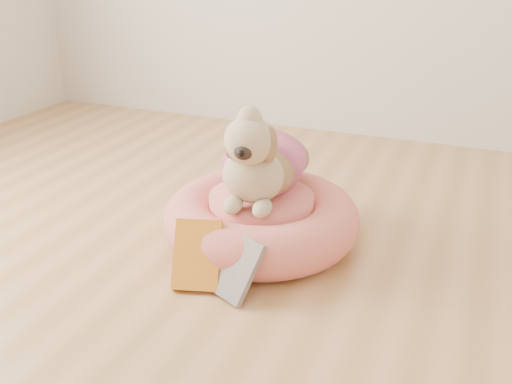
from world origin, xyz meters
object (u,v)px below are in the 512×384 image
at_px(dog, 261,146).
at_px(book_white, 238,269).
at_px(pet_bed, 261,219).
at_px(book_yellow, 197,255).

distance_m(dog, book_white, 0.44).
distance_m(pet_bed, dog, 0.27).
height_order(pet_bed, dog, dog).
bearing_deg(book_yellow, book_white, -19.58).
xyz_separation_m(pet_bed, dog, (-0.00, 0.00, 0.27)).
height_order(pet_bed, book_white, pet_bed).
bearing_deg(book_white, dog, 125.35).
bearing_deg(pet_bed, dog, 140.06).
relative_size(book_yellow, book_white, 1.11).
bearing_deg(book_yellow, dog, 60.92).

